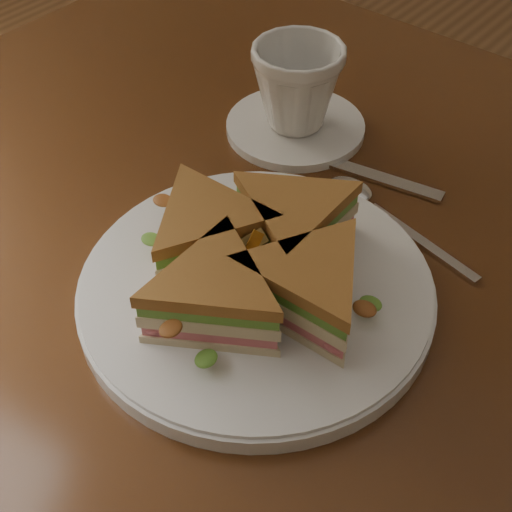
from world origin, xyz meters
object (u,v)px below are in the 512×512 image
at_px(plate, 256,290).
at_px(spoon, 366,202).
at_px(table, 359,313).
at_px(coffee_cup, 297,87).
at_px(knife, 337,165).
at_px(sandwich_wedges, 256,260).
at_px(saucer, 295,127).

height_order(plate, spoon, plate).
xyz_separation_m(table, coffee_cup, (-0.16, 0.10, 0.15)).
height_order(table, knife, knife).
bearing_deg(plate, knife, 104.31).
distance_m(sandwich_wedges, knife, 0.21).
distance_m(sandwich_wedges, spoon, 0.17).
bearing_deg(knife, plate, -86.47).
xyz_separation_m(plate, saucer, (-0.12, 0.22, -0.00)).
bearing_deg(coffee_cup, saucer, 0.00).
height_order(plate, knife, plate).
height_order(plate, sandwich_wedges, sandwich_wedges).
distance_m(plate, coffee_cup, 0.26).
bearing_deg(saucer, sandwich_wedges, -60.76).
height_order(spoon, coffee_cup, coffee_cup).
distance_m(table, plate, 0.16).
bearing_deg(coffee_cup, table, -31.86).
bearing_deg(saucer, table, -31.82).
xyz_separation_m(table, sandwich_wedges, (-0.04, -0.12, 0.14)).
xyz_separation_m(spoon, knife, (-0.06, 0.03, -0.00)).
height_order(table, coffee_cup, coffee_cup).
bearing_deg(knife, saucer, 151.03).
height_order(spoon, saucer, same).
bearing_deg(sandwich_wedges, table, 71.07).
relative_size(sandwich_wedges, knife, 1.11).
xyz_separation_m(table, plate, (-0.04, -0.12, 0.11)).
xyz_separation_m(saucer, coffee_cup, (0.00, 0.00, 0.05)).
distance_m(table, knife, 0.16).
height_order(sandwich_wedges, knife, sandwich_wedges).
distance_m(plate, spoon, 0.16).
relative_size(sandwich_wedges, spoon, 1.31).
distance_m(knife, coffee_cup, 0.09).
xyz_separation_m(table, spoon, (-0.03, 0.04, 0.10)).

